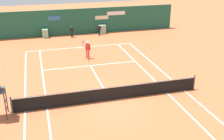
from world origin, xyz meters
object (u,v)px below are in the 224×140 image
ball_kid_centre_post (72,31)px  tennis_ball_near_service_line (71,85)px  player_on_baseline (87,48)px  ball_kid_left_post (99,29)px

ball_kid_centre_post → tennis_ball_near_service_line: (-1.90, -12.82, -0.71)m
player_on_baseline → tennis_ball_near_service_line: 5.86m
ball_kid_centre_post → tennis_ball_near_service_line: ball_kid_centre_post is taller
player_on_baseline → ball_kid_centre_post: player_on_baseline is taller
ball_kid_centre_post → ball_kid_left_post: size_ratio=1.04×
ball_kid_centre_post → ball_kid_left_post: ball_kid_centre_post is taller
ball_kid_left_post → player_on_baseline: bearing=72.7°
ball_kid_centre_post → tennis_ball_near_service_line: bearing=73.0°
player_on_baseline → tennis_ball_near_service_line: player_on_baseline is taller
tennis_ball_near_service_line → player_on_baseline: bearing=67.0°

